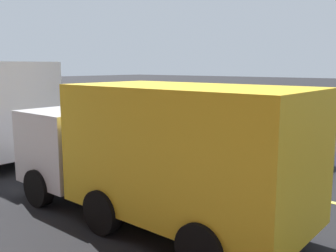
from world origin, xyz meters
TOP-DOWN VIEW (x-y plane):
  - ground at (0.00, 0.00)m, footprint 200.00×200.00m
  - lane_stripe_center at (0.00, 0.00)m, footprint 80.00×0.16m
  - car_green at (-1.68, -2.79)m, footprint 4.50×1.99m
  - truck_yellow at (-2.77, 3.57)m, footprint 6.91×2.62m

SIDE VIEW (x-z plane):
  - ground at x=0.00m, z-range 0.00..0.00m
  - lane_stripe_center at x=0.00m, z-range 0.00..0.01m
  - car_green at x=-1.68m, z-range 0.01..1.56m
  - truck_yellow at x=-2.77m, z-range 0.11..3.04m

